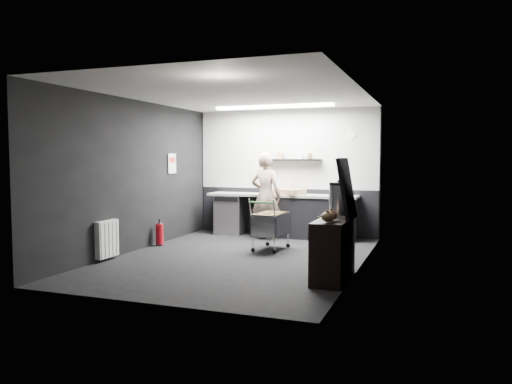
% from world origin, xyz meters
% --- Properties ---
extents(floor, '(5.50, 5.50, 0.00)m').
position_xyz_m(floor, '(0.00, 0.00, 0.00)').
color(floor, black).
rests_on(floor, ground).
extents(ceiling, '(5.50, 5.50, 0.00)m').
position_xyz_m(ceiling, '(0.00, 0.00, 2.70)').
color(ceiling, silver).
rests_on(ceiling, wall_back).
extents(wall_back, '(5.50, 0.00, 5.50)m').
position_xyz_m(wall_back, '(0.00, 2.75, 1.35)').
color(wall_back, black).
rests_on(wall_back, floor).
extents(wall_front, '(5.50, 0.00, 5.50)m').
position_xyz_m(wall_front, '(0.00, -2.75, 1.35)').
color(wall_front, black).
rests_on(wall_front, floor).
extents(wall_left, '(0.00, 5.50, 5.50)m').
position_xyz_m(wall_left, '(-2.00, 0.00, 1.35)').
color(wall_left, black).
rests_on(wall_left, floor).
extents(wall_right, '(0.00, 5.50, 5.50)m').
position_xyz_m(wall_right, '(2.00, 0.00, 1.35)').
color(wall_right, black).
rests_on(wall_right, floor).
extents(kitchen_wall_panel, '(3.95, 0.02, 1.70)m').
position_xyz_m(kitchen_wall_panel, '(0.00, 2.73, 1.85)').
color(kitchen_wall_panel, '#B9B9B5').
rests_on(kitchen_wall_panel, wall_back).
extents(dado_panel, '(3.95, 0.02, 1.00)m').
position_xyz_m(dado_panel, '(0.00, 2.73, 0.50)').
color(dado_panel, black).
rests_on(dado_panel, wall_back).
extents(floating_shelf, '(1.20, 0.22, 0.04)m').
position_xyz_m(floating_shelf, '(0.20, 2.62, 1.62)').
color(floating_shelf, black).
rests_on(floating_shelf, wall_back).
extents(wall_clock, '(0.20, 0.03, 0.20)m').
position_xyz_m(wall_clock, '(1.40, 2.72, 2.15)').
color(wall_clock, white).
rests_on(wall_clock, wall_back).
extents(poster, '(0.02, 0.30, 0.40)m').
position_xyz_m(poster, '(-1.98, 1.30, 1.55)').
color(poster, silver).
rests_on(poster, wall_left).
extents(poster_red_band, '(0.02, 0.22, 0.10)m').
position_xyz_m(poster_red_band, '(-1.98, 1.30, 1.62)').
color(poster_red_band, red).
rests_on(poster_red_band, poster).
extents(radiator, '(0.10, 0.50, 0.60)m').
position_xyz_m(radiator, '(-1.94, -0.90, 0.35)').
color(radiator, white).
rests_on(radiator, wall_left).
extents(ceiling_strip, '(2.40, 0.20, 0.04)m').
position_xyz_m(ceiling_strip, '(0.00, 1.85, 2.67)').
color(ceiling_strip, white).
rests_on(ceiling_strip, ceiling).
extents(prep_counter, '(3.20, 0.61, 0.90)m').
position_xyz_m(prep_counter, '(0.14, 2.42, 0.46)').
color(prep_counter, black).
rests_on(prep_counter, floor).
extents(person, '(0.69, 0.49, 1.78)m').
position_xyz_m(person, '(-0.20, 1.97, 0.89)').
color(person, beige).
rests_on(person, floor).
extents(shopping_cart, '(0.54, 0.86, 0.91)m').
position_xyz_m(shopping_cart, '(0.26, 0.91, 0.43)').
color(shopping_cart, silver).
rests_on(shopping_cart, floor).
extents(sideboard, '(0.47, 1.11, 1.67)m').
position_xyz_m(sideboard, '(1.78, -0.89, 0.53)').
color(sideboard, black).
rests_on(sideboard, floor).
extents(fire_extinguisher, '(0.15, 0.15, 0.48)m').
position_xyz_m(fire_extinguisher, '(-1.85, 0.58, 0.23)').
color(fire_extinguisher, '#B70C18').
rests_on(fire_extinguisher, floor).
extents(cardboard_box, '(0.69, 0.62, 0.11)m').
position_xyz_m(cardboard_box, '(0.19, 2.37, 0.96)').
color(cardboard_box, '#9F7C55').
rests_on(cardboard_box, prep_counter).
extents(pink_tub, '(0.22, 0.22, 0.22)m').
position_xyz_m(pink_tub, '(0.16, 2.42, 1.01)').
color(pink_tub, silver).
rests_on(pink_tub, prep_counter).
extents(white_container, '(0.18, 0.15, 0.15)m').
position_xyz_m(white_container, '(-0.13, 2.37, 0.97)').
color(white_container, white).
rests_on(white_container, prep_counter).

